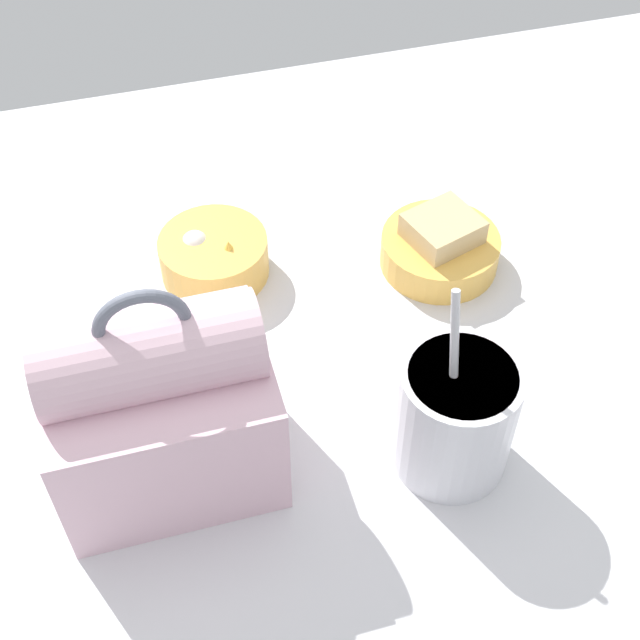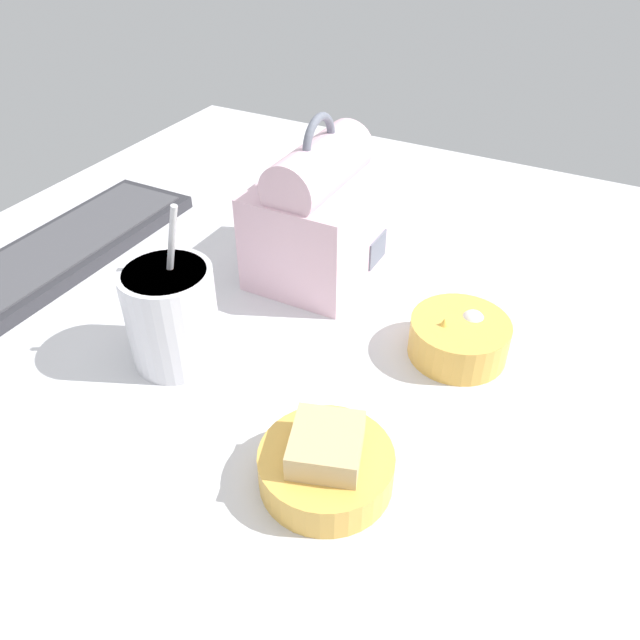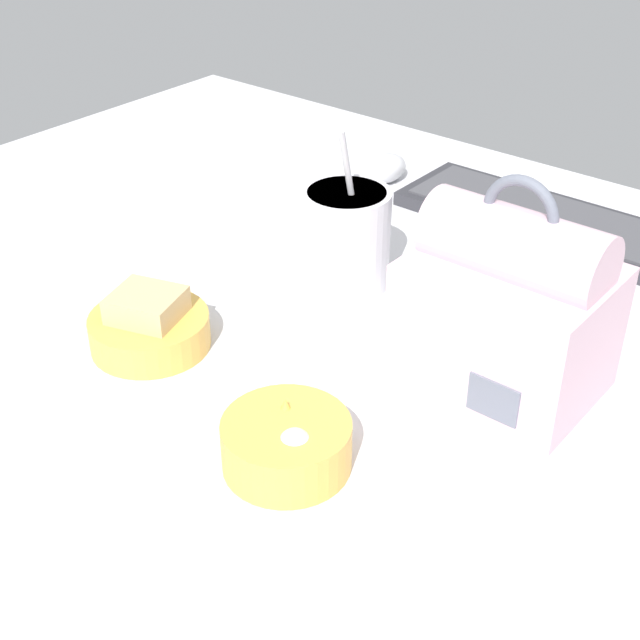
{
  "view_description": "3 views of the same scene",
  "coord_description": "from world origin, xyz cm",
  "px_view_note": "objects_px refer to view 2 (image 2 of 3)",
  "views": [
    {
      "loc": [
        20.72,
        46.61,
        68.33
      ],
      "look_at": [
        6.1,
        -5.98,
        7.0
      ],
      "focal_mm": 50.0,
      "sensor_mm": 36.0,
      "label": 1
    },
    {
      "loc": [
        -41.77,
        -31.27,
        48.7
      ],
      "look_at": [
        6.1,
        -5.98,
        7.0
      ],
      "focal_mm": 35.0,
      "sensor_mm": 36.0,
      "label": 2
    },
    {
      "loc": [
        52.5,
        -62.95,
        53.76
      ],
      "look_at": [
        6.1,
        -5.98,
        7.0
      ],
      "focal_mm": 50.0,
      "sensor_mm": 36.0,
      "label": 3
    }
  ],
  "objects_px": {
    "lunch_bag": "(319,216)",
    "soup_cup": "(172,314)",
    "bento_bowl_sandwich": "(326,464)",
    "bento_bowl_snacks": "(458,337)",
    "keyboard": "(71,245)"
  },
  "relations": [
    {
      "from": "lunch_bag",
      "to": "soup_cup",
      "type": "relative_size",
      "value": 1.12
    },
    {
      "from": "bento_bowl_sandwich",
      "to": "bento_bowl_snacks",
      "type": "relative_size",
      "value": 1.1
    },
    {
      "from": "lunch_bag",
      "to": "bento_bowl_snacks",
      "type": "bearing_deg",
      "value": -110.29
    },
    {
      "from": "bento_bowl_sandwich",
      "to": "bento_bowl_snacks",
      "type": "bearing_deg",
      "value": -12.11
    },
    {
      "from": "lunch_bag",
      "to": "bento_bowl_sandwich",
      "type": "xyz_separation_m",
      "value": [
        -0.31,
        -0.17,
        -0.06
      ]
    },
    {
      "from": "keyboard",
      "to": "soup_cup",
      "type": "distance_m",
      "value": 0.3
    },
    {
      "from": "lunch_bag",
      "to": "soup_cup",
      "type": "height_order",
      "value": "lunch_bag"
    },
    {
      "from": "soup_cup",
      "to": "bento_bowl_sandwich",
      "type": "bearing_deg",
      "value": -108.56
    },
    {
      "from": "soup_cup",
      "to": "bento_bowl_snacks",
      "type": "height_order",
      "value": "soup_cup"
    },
    {
      "from": "lunch_bag",
      "to": "bento_bowl_sandwich",
      "type": "relative_size",
      "value": 1.76
    },
    {
      "from": "soup_cup",
      "to": "lunch_bag",
      "type": "bearing_deg",
      "value": -13.87
    },
    {
      "from": "keyboard",
      "to": "bento_bowl_snacks",
      "type": "relative_size",
      "value": 3.43
    },
    {
      "from": "bento_bowl_sandwich",
      "to": "soup_cup",
      "type": "bearing_deg",
      "value": 71.44
    },
    {
      "from": "keyboard",
      "to": "bento_bowl_snacks",
      "type": "xyz_separation_m",
      "value": [
        0.04,
        -0.56,
        0.01
      ]
    },
    {
      "from": "lunch_bag",
      "to": "bento_bowl_snacks",
      "type": "distance_m",
      "value": 0.24
    }
  ]
}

